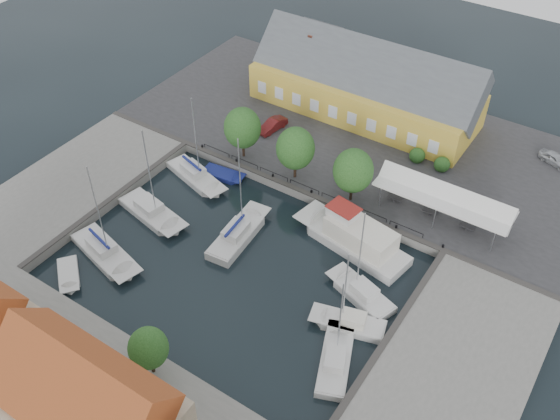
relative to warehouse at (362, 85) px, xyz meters
The scene contains 22 objects.
ground 28.82m from the warehouse, 84.77° to the right, with size 140.00×140.00×0.00m, color black.
north_quay 7.13m from the warehouse, 64.14° to the right, with size 56.00×26.00×1.00m, color #2D2D30.
west_quay 36.24m from the warehouse, 122.58° to the right, with size 12.00×24.00×1.00m, color slate.
east_quay 39.27m from the warehouse, 50.98° to the right, with size 12.00×24.00×1.00m, color slate.
south_bank 49.58m from the warehouse, 86.99° to the right, with size 56.00×14.00×1.00m, color slate.
quay_edge_fittings 23.99m from the warehouse, 83.67° to the right, with size 56.00×24.72×0.40m.
warehouse is the anchor object (origin of this frame).
tent_canopy 21.63m from the warehouse, 39.86° to the right, with size 14.00×4.00×2.83m.
quay_trees 16.37m from the warehouse, 87.91° to the right, with size 18.20×4.20×6.30m.
car_silver 24.09m from the warehouse, ahead, with size 1.52×3.78×1.29m, color #B7BBC0.
car_red 12.40m from the warehouse, 122.97° to the right, with size 1.44×4.13×1.36m, color #581414.
center_sailboat 27.16m from the warehouse, 88.94° to the right, with size 3.42×9.12×12.27m.
trawler 24.30m from the warehouse, 63.08° to the right, with size 13.02×5.84×5.00m.
east_boat_a 30.80m from the warehouse, 61.54° to the right, with size 7.54×4.53×10.42m.
east_boat_b 34.34m from the warehouse, 63.36° to the right, with size 7.02×3.89×9.46m.
east_boat_c 38.37m from the warehouse, 64.90° to the right, with size 4.95×7.82×9.83m.
west_boat_a 24.02m from the warehouse, 112.81° to the right, with size 8.99×4.73×11.56m.
west_boat_c 30.78m from the warehouse, 107.41° to the right, with size 9.12×4.45×11.83m.
west_boat_d 37.40m from the warehouse, 103.89° to the right, with size 9.53×4.85×12.23m.
launch_sw 41.43m from the warehouse, 103.77° to the right, with size 4.87×4.39×0.98m.
launch_nw 21.36m from the warehouse, 109.52° to the right, with size 5.22×2.61×0.88m.
townhouses 51.81m from the warehouse, 84.99° to the right, with size 36.30×8.50×12.00m.
Camera 1 is at (26.47, -33.96, 44.18)m, focal length 40.00 mm.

